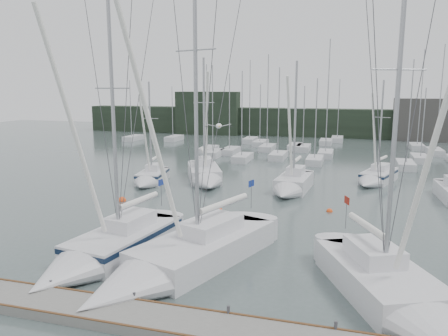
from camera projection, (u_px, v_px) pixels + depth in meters
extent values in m
plane|color=#4A5A58|center=(211.00, 274.00, 21.19)|extent=(160.00, 160.00, 0.00)
cube|color=slate|center=(171.00, 323.00, 16.44)|extent=(24.00, 2.00, 0.40)
cube|color=black|center=(316.00, 123.00, 79.26)|extent=(90.00, 4.00, 5.00)
cube|color=black|center=(208.00, 113.00, 82.57)|extent=(12.00, 3.00, 8.00)
cube|color=#413F3C|center=(425.00, 120.00, 72.26)|extent=(10.00, 3.00, 7.00)
cube|color=silver|center=(405.00, 165.00, 48.37)|extent=(1.80, 4.50, 0.90)
cylinder|color=#999BA0|center=(410.00, 112.00, 46.80)|extent=(0.12, 0.12, 10.99)
cube|color=silver|center=(315.00, 161.00, 51.33)|extent=(1.80, 4.50, 0.90)
cylinder|color=#999BA0|center=(316.00, 119.00, 49.94)|extent=(0.12, 0.12, 9.09)
cube|color=silver|center=(420.00, 159.00, 52.62)|extent=(1.80, 4.50, 0.90)
cylinder|color=#999BA0|center=(423.00, 122.00, 51.32)|extent=(0.12, 0.12, 8.02)
cube|color=silver|center=(230.00, 151.00, 58.88)|extent=(1.80, 4.50, 0.90)
cylinder|color=#999BA0|center=(229.00, 112.00, 57.42)|extent=(0.12, 0.12, 9.82)
cube|color=silver|center=(303.00, 148.00, 61.71)|extent=(1.80, 4.50, 0.90)
cylinder|color=#999BA0|center=(304.00, 116.00, 60.40)|extent=(0.12, 0.12, 8.24)
cube|color=silver|center=(416.00, 147.00, 63.12)|extent=(1.80, 4.50, 0.90)
cylinder|color=#999BA0|center=(421.00, 98.00, 61.34)|extent=(0.12, 0.12, 13.26)
cube|color=silver|center=(260.00, 143.00, 66.97)|extent=(1.80, 4.50, 0.90)
cylinder|color=#999BA0|center=(260.00, 113.00, 65.64)|extent=(0.12, 0.12, 8.47)
cube|color=silver|center=(243.00, 158.00, 53.27)|extent=(1.80, 4.50, 0.90)
cylinder|color=#999BA0|center=(242.00, 114.00, 51.80)|extent=(0.12, 0.12, 9.96)
cube|color=silver|center=(326.00, 154.00, 56.31)|extent=(1.80, 4.50, 0.90)
cylinder|color=#999BA0|center=(328.00, 96.00, 54.48)|extent=(0.12, 0.12, 13.90)
cube|color=silver|center=(133.00, 138.00, 73.64)|extent=(1.80, 4.50, 0.90)
cylinder|color=#999BA0|center=(131.00, 108.00, 72.24)|extent=(0.12, 0.12, 9.16)
cube|color=silver|center=(278.00, 156.00, 54.78)|extent=(1.80, 4.50, 0.90)
cylinder|color=#999BA0|center=(279.00, 111.00, 53.26)|extent=(0.12, 0.12, 10.43)
cube|color=silver|center=(214.00, 154.00, 56.75)|extent=(1.80, 4.50, 0.90)
cylinder|color=#999BA0|center=(213.00, 109.00, 55.20)|extent=(0.12, 0.12, 10.79)
cube|color=silver|center=(208.00, 150.00, 60.08)|extent=(1.80, 4.50, 0.90)
cylinder|color=#999BA0|center=(207.00, 106.00, 58.50)|extent=(0.12, 0.12, 11.06)
cube|color=silver|center=(250.00, 141.00, 70.60)|extent=(1.80, 4.50, 0.90)
cylinder|color=#999BA0|center=(250.00, 100.00, 68.91)|extent=(0.12, 0.12, 12.25)
cube|color=silver|center=(326.00, 142.00, 68.30)|extent=(1.80, 4.50, 0.90)
cylinder|color=#999BA0|center=(327.00, 111.00, 66.94)|extent=(0.12, 0.12, 8.80)
cube|color=silver|center=(268.00, 148.00, 61.85)|extent=(1.80, 4.50, 0.90)
cylinder|color=#999BA0|center=(268.00, 101.00, 60.15)|extent=(0.12, 0.12, 12.47)
cube|color=silver|center=(435.00, 152.00, 58.19)|extent=(1.80, 4.50, 0.90)
cylinder|color=#999BA0|center=(440.00, 98.00, 56.40)|extent=(0.12, 0.12, 13.45)
cube|color=silver|center=(337.00, 139.00, 71.97)|extent=(1.80, 4.50, 0.90)
cylinder|color=#999BA0|center=(339.00, 108.00, 70.56)|extent=(0.12, 0.12, 9.31)
cube|color=silver|center=(174.00, 139.00, 73.24)|extent=(1.80, 4.50, 0.90)
cylinder|color=#999BA0|center=(172.00, 112.00, 71.93)|extent=(0.12, 0.12, 8.19)
cube|color=silver|center=(295.00, 147.00, 63.01)|extent=(1.80, 4.50, 0.90)
cylinder|color=#999BA0|center=(296.00, 114.00, 61.67)|extent=(0.12, 0.12, 8.57)
cube|color=silver|center=(125.00, 244.00, 23.94)|extent=(4.12, 7.35, 1.59)
cone|color=silver|center=(56.00, 279.00, 19.52)|extent=(3.50, 3.43, 3.07)
cube|color=silver|center=(130.00, 221.00, 24.20)|extent=(2.11, 3.01, 0.74)
cylinder|color=#999BA0|center=(113.00, 113.00, 22.19)|extent=(0.19, 0.19, 12.68)
cylinder|color=white|center=(139.00, 200.00, 24.79)|extent=(0.82, 3.40, 0.30)
cube|color=#0E1C34|center=(125.00, 234.00, 23.84)|extent=(4.15, 7.37, 0.27)
cube|color=navy|center=(161.00, 182.00, 26.73)|extent=(0.11, 0.57, 0.38)
cube|color=silver|center=(205.00, 250.00, 22.98)|extent=(6.17, 9.21, 1.63)
cone|color=silver|center=(114.00, 294.00, 18.13)|extent=(4.52, 4.62, 3.49)
cube|color=silver|center=(211.00, 226.00, 23.19)|extent=(2.96, 3.86, 0.76)
cylinder|color=#999BA0|center=(196.00, 84.00, 20.91)|extent=(0.20, 0.20, 15.59)
cylinder|color=white|center=(224.00, 203.00, 23.93)|extent=(1.70, 4.03, 0.31)
cube|color=navy|center=(251.00, 183.00, 26.03)|extent=(0.22, 0.56, 0.39)
cube|color=silver|center=(378.00, 282.00, 19.23)|extent=(5.78, 7.56, 1.62)
cube|color=silver|center=(374.00, 252.00, 19.53)|extent=(2.76, 3.23, 0.76)
cylinder|color=#999BA0|center=(397.00, 105.00, 17.33)|extent=(0.19, 0.19, 13.87)
cylinder|color=white|center=(367.00, 225.00, 20.16)|extent=(1.66, 3.16, 0.30)
cube|color=maroon|center=(347.00, 200.00, 22.25)|extent=(0.26, 0.54, 0.39)
cube|color=silver|center=(153.00, 178.00, 41.55)|extent=(2.85, 4.59, 1.33)
cone|color=silver|center=(143.00, 185.00, 38.55)|extent=(2.47, 2.17, 2.21)
cube|color=silver|center=(154.00, 167.00, 41.80)|extent=(1.47, 1.89, 0.62)
cylinder|color=#999BA0|center=(150.00, 127.00, 40.36)|extent=(0.16, 0.16, 8.34)
cylinder|color=white|center=(155.00, 158.00, 42.06)|extent=(0.57, 2.11, 0.25)
cube|color=#0E1C34|center=(153.00, 173.00, 41.47)|extent=(2.87, 4.62, 0.22)
cube|color=silver|center=(204.00, 175.00, 42.43)|extent=(4.99, 6.61, 1.67)
cone|color=silver|center=(209.00, 185.00, 38.25)|extent=(3.59, 3.48, 2.79)
cube|color=silver|center=(203.00, 161.00, 42.74)|extent=(2.38, 2.82, 0.78)
cylinder|color=#999BA0|center=(204.00, 114.00, 40.91)|extent=(0.20, 0.20, 10.24)
cylinder|color=white|center=(203.00, 150.00, 43.18)|extent=(1.48, 2.80, 0.31)
cube|color=silver|center=(294.00, 184.00, 38.43)|extent=(2.94, 5.36, 1.57)
cone|color=silver|center=(284.00, 194.00, 35.04)|extent=(2.69, 2.42, 2.52)
cube|color=silver|center=(296.00, 170.00, 38.70)|extent=(1.55, 2.18, 0.73)
cylinder|color=#999BA0|center=(295.00, 120.00, 37.05)|extent=(0.19, 0.19, 9.81)
cylinder|color=white|center=(297.00, 159.00, 39.00)|extent=(0.50, 2.54, 0.29)
cube|color=silver|center=(378.00, 178.00, 41.61)|extent=(3.80, 5.28, 1.34)
cone|color=silver|center=(367.00, 184.00, 38.89)|extent=(2.88, 2.71, 2.32)
cube|color=silver|center=(381.00, 167.00, 41.78)|extent=(1.85, 2.23, 0.63)
cylinder|color=#999BA0|center=(381.00, 127.00, 40.43)|extent=(0.16, 0.16, 8.48)
cylinder|color=white|center=(383.00, 158.00, 42.04)|extent=(1.02, 2.28, 0.25)
cube|color=#0E1C34|center=(379.00, 173.00, 41.52)|extent=(3.83, 5.30, 0.22)
sphere|color=#E94714|center=(218.00, 210.00, 32.08)|extent=(0.62, 0.62, 0.62)
sphere|color=#E94714|center=(329.00, 212.00, 31.76)|extent=(0.46, 0.46, 0.46)
sphere|color=#E94714|center=(122.00, 201.00, 34.72)|extent=(0.67, 0.67, 0.67)
ellipsoid|color=white|center=(219.00, 126.00, 19.40)|extent=(0.41, 0.54, 0.22)
cube|color=gray|center=(212.00, 125.00, 19.36)|extent=(0.51, 0.33, 0.12)
cube|color=gray|center=(226.00, 125.00, 19.43)|extent=(0.51, 0.33, 0.12)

